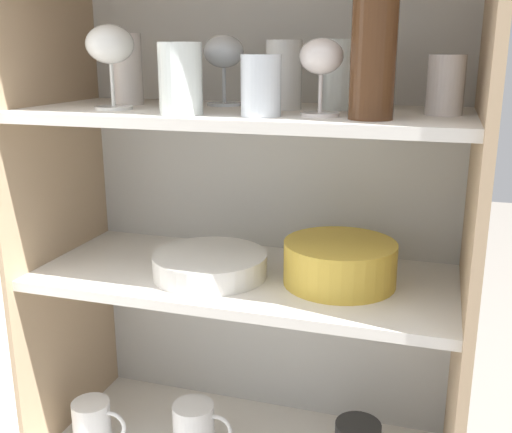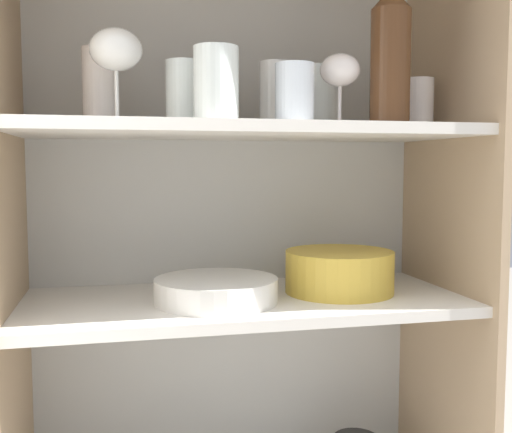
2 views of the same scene
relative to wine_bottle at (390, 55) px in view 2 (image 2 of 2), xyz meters
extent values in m
cube|color=silver|center=(-0.25, 0.28, -0.46)|extent=(0.86, 0.02, 1.40)
cube|color=tan|center=(-0.67, 0.10, -0.46)|extent=(0.02, 0.39, 1.40)
cube|color=tan|center=(0.18, 0.10, -0.46)|extent=(0.02, 0.39, 1.40)
cube|color=silver|center=(-0.25, 0.10, -0.46)|extent=(0.83, 0.35, 0.02)
cube|color=silver|center=(-0.25, 0.10, -0.13)|extent=(0.83, 0.35, 0.02)
cylinder|color=white|center=(-0.18, -0.01, -0.07)|extent=(0.07, 0.07, 0.10)
cylinder|color=white|center=(-0.18, 0.13, -0.06)|extent=(0.07, 0.07, 0.12)
cylinder|color=white|center=(-0.32, -0.02, -0.06)|extent=(0.07, 0.07, 0.12)
cylinder|color=silver|center=(-0.51, 0.13, -0.05)|extent=(0.06, 0.06, 0.14)
cylinder|color=white|center=(-0.36, 0.07, -0.07)|extent=(0.07, 0.07, 0.11)
cylinder|color=silver|center=(0.11, 0.10, -0.07)|extent=(0.06, 0.06, 0.10)
cylinder|color=white|center=(-0.07, 0.15, -0.06)|extent=(0.07, 0.07, 0.13)
cylinder|color=white|center=(-0.48, 0.03, -0.12)|extent=(0.07, 0.07, 0.01)
cylinder|color=white|center=(-0.48, 0.03, -0.08)|extent=(0.01, 0.01, 0.08)
ellipsoid|color=white|center=(-0.48, 0.03, -0.01)|extent=(0.09, 0.09, 0.07)
cylinder|color=white|center=(-0.31, 0.16, -0.12)|extent=(0.07, 0.07, 0.01)
cylinder|color=white|center=(-0.31, 0.16, -0.08)|extent=(0.01, 0.01, 0.07)
ellipsoid|color=white|center=(-0.31, 0.16, -0.02)|extent=(0.08, 0.08, 0.06)
cylinder|color=silver|center=(-0.09, 0.02, -0.12)|extent=(0.06, 0.06, 0.01)
cylinder|color=silver|center=(-0.09, 0.02, -0.09)|extent=(0.01, 0.01, 0.06)
ellipsoid|color=silver|center=(-0.09, 0.02, -0.03)|extent=(0.07, 0.07, 0.06)
cylinder|color=#4C2D19|center=(0.00, 0.00, -0.02)|extent=(0.07, 0.07, 0.20)
cylinder|color=silver|center=(-0.31, 0.06, -0.44)|extent=(0.23, 0.23, 0.01)
cylinder|color=silver|center=(-0.31, 0.06, -0.43)|extent=(0.23, 0.23, 0.01)
cylinder|color=silver|center=(-0.31, 0.06, -0.42)|extent=(0.23, 0.23, 0.01)
cylinder|color=silver|center=(-0.31, 0.06, -0.41)|extent=(0.23, 0.23, 0.01)
cylinder|color=silver|center=(-0.31, 0.06, -0.41)|extent=(0.23, 0.23, 0.01)
cylinder|color=gold|center=(-0.05, 0.10, -0.40)|extent=(0.21, 0.21, 0.08)
torus|color=gold|center=(-0.05, 0.10, -0.37)|extent=(0.21, 0.21, 0.01)
camera|label=1|loc=(0.11, -0.97, -0.02)|focal=42.00mm
camera|label=2|loc=(-0.48, -1.00, -0.20)|focal=42.00mm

